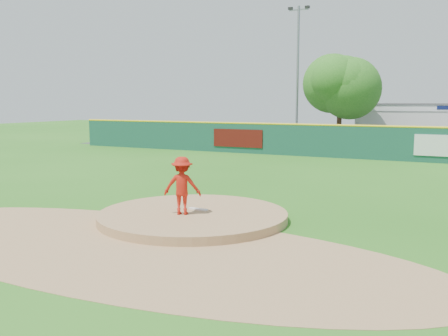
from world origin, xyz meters
The scene contains 12 objects.
ground centered at (0.00, 0.00, 0.00)m, with size 120.00×120.00×0.00m, color #286B19.
pitchers_mound centered at (0.00, 0.00, 0.00)m, with size 5.50×5.50×0.50m, color #9E774C.
pitching_rubber centered at (0.00, 0.30, 0.27)m, with size 0.60×0.15×0.04m, color white.
infield_dirt_arc centered at (0.00, -3.00, 0.01)m, with size 15.40×15.40×0.01m, color #9E774C.
parking_lot centered at (0.00, 27.00, 0.01)m, with size 44.00×16.00×0.02m, color #38383A.
pitcher centered at (-0.12, -0.38, 1.07)m, with size 1.06×0.61×1.64m, color #B61C0F.
van centered at (-2.75, 22.05, 0.68)m, with size 2.18×4.73×1.32m, color white.
fence_banners centered at (-0.58, 17.92, 1.00)m, with size 16.54×0.04×1.20m.
playground_slide centered at (-13.89, 23.77, 0.86)m, with size 1.09×3.08×1.70m.
outfield_fence centered at (0.00, 18.00, 1.09)m, with size 40.00×0.14×2.07m.
deciduous_tree centered at (-2.00, 25.00, 4.55)m, with size 5.60×5.60×7.36m.
light_pole_left centered at (-6.00, 27.00, 6.05)m, with size 1.75×0.25×11.00m.
Camera 1 is at (7.24, -12.26, 3.43)m, focal length 40.00 mm.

